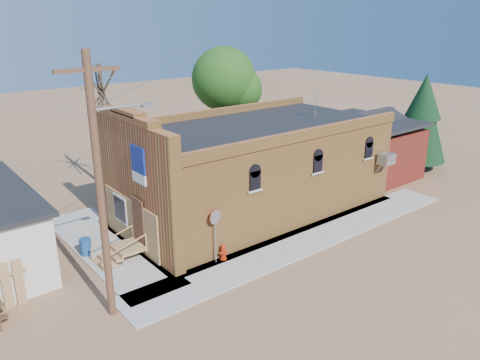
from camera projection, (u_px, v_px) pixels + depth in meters
ground at (301, 256)px, 20.43m from camera, size 120.00×120.00×0.00m
sidewalk_south at (309, 239)px, 21.97m from camera, size 19.00×2.20×0.08m
sidewalk_west at (107, 248)px, 21.11m from camera, size 2.60×10.00×0.08m
brick_bar at (249, 169)px, 24.69m from camera, size 16.40×7.97×6.30m
red_shed at (365, 141)px, 30.55m from camera, size 5.40×6.40×4.30m
utility_pole at (101, 185)px, 14.94m from camera, size 3.12×0.26×9.00m
tree_bare_near at (101, 92)px, 26.31m from camera, size 2.80×2.80×7.65m
tree_leafy at (224, 79)px, 32.01m from camera, size 4.40×4.40×8.15m
evergreen_tree at (422, 115)px, 31.35m from camera, size 3.60×3.60×6.50m
fire_hydrant at (223, 252)px, 19.91m from camera, size 0.40×0.40×0.69m
stop_sign at (215, 222)px, 19.20m from camera, size 0.64×0.19×2.39m
trash_barrel at (85, 247)px, 20.30m from camera, size 0.63×0.63×0.75m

